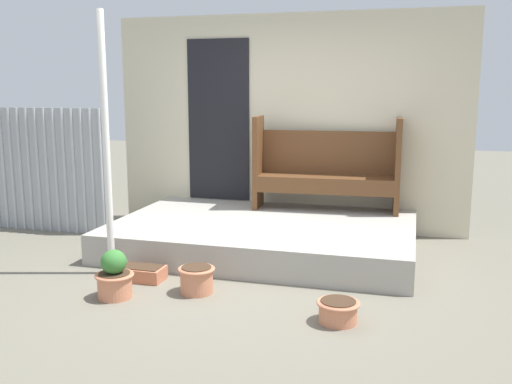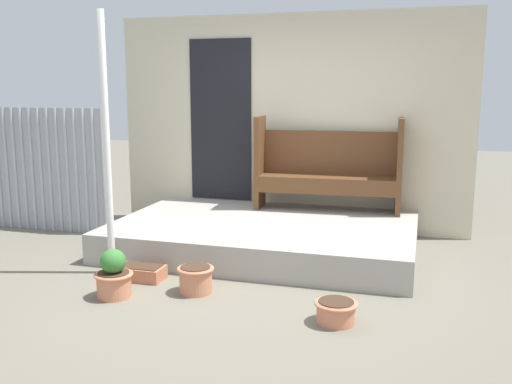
# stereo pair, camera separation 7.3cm
# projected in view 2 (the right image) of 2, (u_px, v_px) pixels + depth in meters

# --- Properties ---
(ground_plane) EXTENTS (24.00, 24.00, 0.00)m
(ground_plane) POSITION_uv_depth(u_px,v_px,m) (239.00, 281.00, 5.19)
(ground_plane) COLOR #706B5B
(porch_slab) EXTENTS (3.16, 2.08, 0.31)m
(porch_slab) POSITION_uv_depth(u_px,v_px,m) (265.00, 236.00, 6.16)
(porch_slab) COLOR #A8A399
(porch_slab) RESTS_ON ground_plane
(house_wall) EXTENTS (4.36, 0.08, 2.60)m
(house_wall) POSITION_uv_depth(u_px,v_px,m) (285.00, 123.00, 6.96)
(house_wall) COLOR beige
(house_wall) RESTS_ON ground_plane
(support_post) EXTENTS (0.07, 0.07, 2.41)m
(support_post) POSITION_uv_depth(u_px,v_px,m) (107.00, 146.00, 5.20)
(support_post) COLOR white
(support_post) RESTS_ON ground_plane
(bench) EXTENTS (1.70, 0.50, 1.09)m
(bench) POSITION_uv_depth(u_px,v_px,m) (328.00, 165.00, 6.64)
(bench) COLOR brown
(bench) RESTS_ON porch_slab
(flower_pot_left) EXTENTS (0.33, 0.33, 0.41)m
(flower_pot_left) POSITION_uv_depth(u_px,v_px,m) (114.00, 276.00, 4.76)
(flower_pot_left) COLOR tan
(flower_pot_left) RESTS_ON ground_plane
(flower_pot_middle) EXTENTS (0.32, 0.32, 0.23)m
(flower_pot_middle) POSITION_uv_depth(u_px,v_px,m) (196.00, 278.00, 4.87)
(flower_pot_middle) COLOR tan
(flower_pot_middle) RESTS_ON ground_plane
(flower_pot_right) EXTENTS (0.33, 0.33, 0.17)m
(flower_pot_right) POSITION_uv_depth(u_px,v_px,m) (336.00, 311.00, 4.24)
(flower_pot_right) COLOR tan
(flower_pot_right) RESTS_ON ground_plane
(planter_box_rect) EXTENTS (0.42, 0.24, 0.13)m
(planter_box_rect) POSITION_uv_depth(u_px,v_px,m) (141.00, 273.00, 5.22)
(planter_box_rect) COLOR #C67251
(planter_box_rect) RESTS_ON ground_plane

